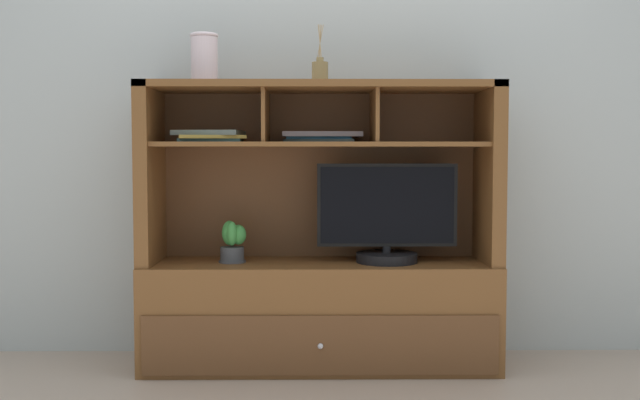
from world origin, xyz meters
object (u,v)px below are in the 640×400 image
at_px(media_console, 320,277).
at_px(ceramic_vase, 204,58).
at_px(tv_monitor, 387,220).
at_px(diffuser_bottle, 320,72).
at_px(magazine_stack_centre, 321,137).
at_px(potted_orchid, 233,242).
at_px(magazine_stack_left, 211,136).

distance_m(media_console, ceramic_vase, 1.08).
bearing_deg(tv_monitor, ceramic_vase, 179.58).
height_order(media_console, diffuser_bottle, diffuser_bottle).
relative_size(media_console, diffuser_bottle, 6.05).
bearing_deg(media_console, magazine_stack_centre, 84.27).
distance_m(magazine_stack_centre, ceramic_vase, 0.61).
height_order(potted_orchid, magazine_stack_centre, magazine_stack_centre).
distance_m(media_console, tv_monitor, 0.39).
relative_size(diffuser_bottle, ceramic_vase, 1.19).
xyz_separation_m(tv_monitor, diffuser_bottle, (-0.29, 0.02, 0.65)).
bearing_deg(tv_monitor, potted_orchid, 179.67).
relative_size(magazine_stack_left, diffuser_bottle, 1.28).
distance_m(diffuser_bottle, ceramic_vase, 0.50).
bearing_deg(diffuser_bottle, ceramic_vase, -178.39).
relative_size(magazine_stack_left, ceramic_vase, 1.52).
bearing_deg(ceramic_vase, magazine_stack_left, -8.03).
xyz_separation_m(potted_orchid, diffuser_bottle, (0.38, 0.02, 0.74)).
relative_size(magazine_stack_centre, ceramic_vase, 1.63).
xyz_separation_m(media_console, tv_monitor, (0.29, -0.02, 0.25)).
relative_size(magazine_stack_centre, diffuser_bottle, 1.37).
height_order(potted_orchid, magazine_stack_left, magazine_stack_left).
bearing_deg(ceramic_vase, potted_orchid, -0.93).
height_order(magazine_stack_left, magazine_stack_centre, magazine_stack_left).
height_order(tv_monitor, magazine_stack_centre, magazine_stack_centre).
bearing_deg(diffuser_bottle, media_console, -90.00).
relative_size(media_console, ceramic_vase, 7.20).
bearing_deg(tv_monitor, magazine_stack_left, 179.83).
bearing_deg(diffuser_bottle, tv_monitor, -3.88).
height_order(tv_monitor, magazine_stack_left, magazine_stack_left).
bearing_deg(magazine_stack_centre, tv_monitor, -10.39).
distance_m(potted_orchid, diffuser_bottle, 0.84).
xyz_separation_m(potted_orchid, ceramic_vase, (-0.12, 0.00, 0.80)).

